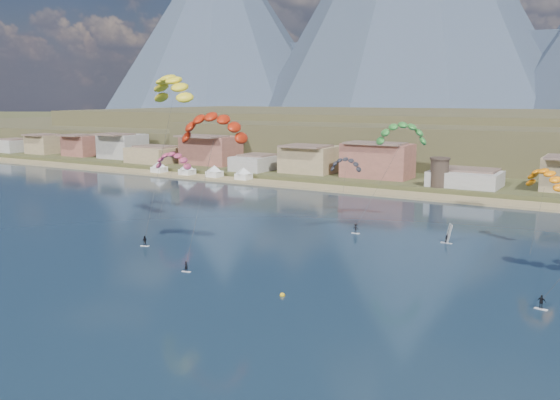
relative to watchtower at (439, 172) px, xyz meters
The scene contains 14 objects.
ground 114.29m from the watchtower, 92.51° to the right, with size 2400.00×2400.00×0.00m, color black.
beach 11.25m from the watchtower, 122.01° to the right, with size 2200.00×12.00×0.90m.
foothills 119.77m from the watchtower, 81.65° to the left, with size 940.00×210.00×18.00m.
town 45.73m from the watchtower, 169.92° to the left, with size 400.00×24.00×12.00m.
watchtower is the anchor object (origin of this frame).
beach_tents 81.69m from the watchtower, behind, with size 43.40×6.40×5.00m.
kitesurfer_red 90.76m from the watchtower, 99.63° to the right, with size 13.17×15.62×26.95m.
kitesurfer_yellow 85.83m from the watchtower, 115.46° to the right, with size 13.88×20.57×34.69m.
kitesurfer_green 49.03m from the watchtower, 84.54° to the right, with size 11.91×17.98×24.78m.
distant_kite_pink 77.06m from the watchtower, 130.23° to the right, with size 10.24×6.82×16.50m.
distant_kite_dark 43.78m from the watchtower, 104.19° to the right, with size 8.14×6.32×15.53m.
distant_kite_orange 62.96m from the watchtower, 56.78° to the right, with size 8.76×8.08×16.73m.
windsurfer 61.20m from the watchtower, 72.43° to the right, with size 2.21×2.42×3.83m.
buoy 101.40m from the watchtower, 86.23° to the right, with size 0.75×0.75×0.75m.
Camera 1 is at (52.98, -57.28, 28.11)m, focal length 38.42 mm.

